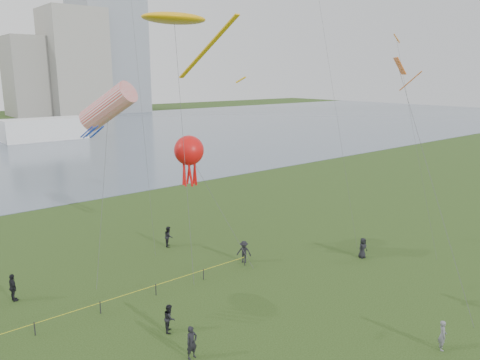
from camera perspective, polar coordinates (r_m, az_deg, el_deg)
ground_plane at (r=27.95m, az=13.98°, el=-19.90°), size 400.00×400.00×0.00m
building_mid at (r=187.37m, az=-19.53°, el=13.34°), size 20.00×20.00×38.00m
building_low at (r=188.68m, az=-24.12°, el=11.43°), size 16.00×18.00×28.00m
pavilion_right at (r=117.10m, az=-22.74°, el=5.72°), size 18.00×7.00×5.00m
kite_flyer at (r=29.37m, az=23.46°, el=-16.96°), size 0.75×0.72×1.72m
spectator_a at (r=29.09m, az=-8.58°, el=-16.29°), size 1.00×1.05×1.70m
spectator_b at (r=38.15m, az=0.49°, el=-8.75°), size 1.27×1.35×1.83m
spectator_c at (r=35.53m, az=-25.95°, el=-11.72°), size 0.52×1.15×1.92m
spectator_d at (r=40.42m, az=14.73°, el=-8.01°), size 0.90×0.65×1.72m
spectator_f at (r=26.55m, az=-5.91°, el=-19.10°), size 0.69×0.47×1.85m
spectator_g at (r=42.09m, az=-8.69°, el=-6.81°), size 1.06×1.12×1.82m
kite_stingray at (r=37.89m, az=-7.93°, el=18.85°), size 5.38×10.16×19.48m
kite_windsock at (r=35.80m, az=-15.78°, el=8.58°), size 4.65×5.08×14.49m
kite_octopus at (r=38.17m, az=-6.24°, el=3.52°), size 3.23×6.97×10.10m
kite_delta at (r=34.40m, az=19.36°, el=11.60°), size 3.07×8.54×16.05m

